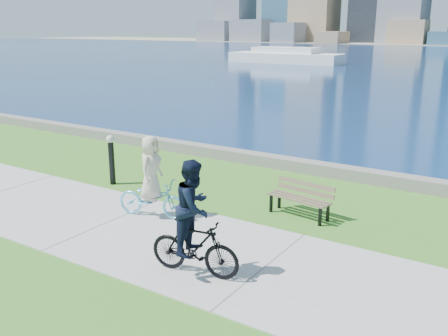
% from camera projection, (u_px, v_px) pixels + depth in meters
% --- Properties ---
extents(ground, '(320.00, 320.00, 0.00)m').
position_uv_depth(ground, '(264.00, 268.00, 9.09)').
color(ground, '#326B1C').
rests_on(ground, ground).
extents(concrete_path, '(80.00, 3.50, 0.02)m').
position_uv_depth(concrete_path, '(264.00, 268.00, 9.09)').
color(concrete_path, '#A09F9B').
rests_on(concrete_path, ground).
extents(seawall, '(90.00, 0.50, 0.35)m').
position_uv_depth(seawall, '(369.00, 176.00, 14.06)').
color(seawall, slate).
rests_on(seawall, ground).
extents(ferry_near, '(13.75, 3.93, 1.87)m').
position_uv_depth(ferry_near, '(285.00, 56.00, 59.99)').
color(ferry_near, white).
rests_on(ferry_near, ground).
extents(park_bench, '(1.57, 0.73, 0.78)m').
position_uv_depth(park_bench, '(301.00, 196.00, 11.50)').
color(park_bench, black).
rests_on(park_bench, ground).
extents(bollard_lamp, '(0.23, 0.23, 1.40)m').
position_uv_depth(bollard_lamp, '(111.00, 156.00, 13.75)').
color(bollard_lamp, black).
rests_on(bollard_lamp, ground).
extents(cyclist_woman, '(0.96, 1.78, 1.90)m').
position_uv_depth(cyclist_woman, '(152.00, 187.00, 11.33)').
color(cyclist_woman, '#63C9F1').
rests_on(cyclist_woman, ground).
extents(cyclist_man, '(0.75, 1.74, 2.09)m').
position_uv_depth(cyclist_man, '(194.00, 228.00, 8.61)').
color(cyclist_man, black).
rests_on(cyclist_man, ground).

